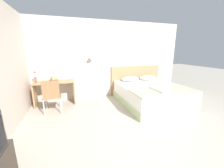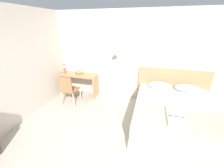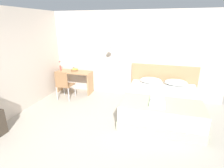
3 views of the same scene
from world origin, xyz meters
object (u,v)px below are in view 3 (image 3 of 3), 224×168
object	(u,v)px
headboard	(163,82)
desk	(75,78)
fruit_bowl	(74,70)
bed	(161,104)
desk_chair	(64,83)
pillow_left	(151,80)
pillow_right	(176,82)
throw_blanket	(162,104)
flower_vase	(60,67)
folded_towel_mid_bed	(157,104)
folded_towel_near_foot	(157,99)

from	to	relation	value
headboard	desk	distance (m)	2.91
desk	fruit_bowl	bearing A→B (deg)	107.67
bed	desk_chair	xyz separation A→B (m)	(-2.92, 0.15, 0.25)
pillow_left	pillow_right	bearing A→B (deg)	0.00
desk	headboard	bearing A→B (deg)	5.27
throw_blanket	desk	xyz separation A→B (m)	(-2.90, 1.42, -0.07)
desk_chair	flower_vase	xyz separation A→B (m)	(-0.47, 0.63, 0.34)
pillow_right	folded_towel_mid_bed	size ratio (longest dim) A/B	1.92
pillow_right	desk_chair	distance (m)	3.35
folded_towel_near_foot	desk	xyz separation A→B (m)	(-2.79, 1.27, -0.11)
flower_vase	pillow_right	bearing A→B (deg)	0.22
headboard	throw_blanket	size ratio (longest dim) A/B	1.10
throw_blanket	flower_vase	xyz separation A→B (m)	(-3.39, 1.39, 0.28)
desk_chair	desk	bearing A→B (deg)	87.90
pillow_left	folded_towel_mid_bed	world-z (taller)	pillow_left
bed	pillow_right	bearing A→B (deg)	65.92
throw_blanket	folded_towel_near_foot	bearing A→B (deg)	127.13
folded_towel_near_foot	flower_vase	bearing A→B (deg)	159.25
throw_blanket	desk	size ratio (longest dim) A/B	1.51
folded_towel_mid_bed	flower_vase	xyz separation A→B (m)	(-3.30, 1.54, 0.24)
pillow_left	fruit_bowl	xyz separation A→B (m)	(-2.56, 0.07, 0.12)
headboard	throw_blanket	distance (m)	1.69
pillow_right	desk_chair	bearing A→B (deg)	-168.81
folded_towel_mid_bed	pillow_left	bearing A→B (deg)	99.64
folded_towel_near_foot	desk_chair	xyz separation A→B (m)	(-2.81, 0.61, -0.10)
headboard	pillow_right	world-z (taller)	headboard
pillow_left	bed	bearing A→B (deg)	-65.92
throw_blanket	folded_towel_mid_bed	world-z (taller)	folded_towel_mid_bed
pillow_right	fruit_bowl	bearing A→B (deg)	178.73
headboard	flower_vase	bearing A→B (deg)	-174.99
pillow_right	folded_towel_mid_bed	world-z (taller)	pillow_right
folded_towel_near_foot	desk_chair	world-z (taller)	desk_chair
folded_towel_mid_bed	throw_blanket	bearing A→B (deg)	57.94
pillow_left	flower_vase	world-z (taller)	flower_vase
folded_towel_near_foot	throw_blanket	bearing A→B (deg)	-52.87
flower_vase	folded_towel_near_foot	bearing A→B (deg)	-20.75
pillow_left	desk_chair	world-z (taller)	desk_chair
throw_blanket	folded_towel_mid_bed	size ratio (longest dim) A/B	5.45
throw_blanket	pillow_right	bearing A→B (deg)	75.80
desk	desk_chair	bearing A→B (deg)	-92.10
throw_blanket	desk	bearing A→B (deg)	153.90
throw_blanket	flower_vase	world-z (taller)	flower_vase
bed	pillow_right	world-z (taller)	pillow_right
headboard	bed	bearing A→B (deg)	-90.00
pillow_left	desk_chair	bearing A→B (deg)	-165.83
bed	pillow_right	distance (m)	0.95
headboard	folded_towel_mid_bed	xyz separation A→B (m)	(-0.09, -1.84, 0.09)
throw_blanket	bed	bearing A→B (deg)	90.00
folded_towel_mid_bed	desk_chair	xyz separation A→B (m)	(-2.83, 0.90, -0.10)
headboard	desk_chair	distance (m)	3.07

